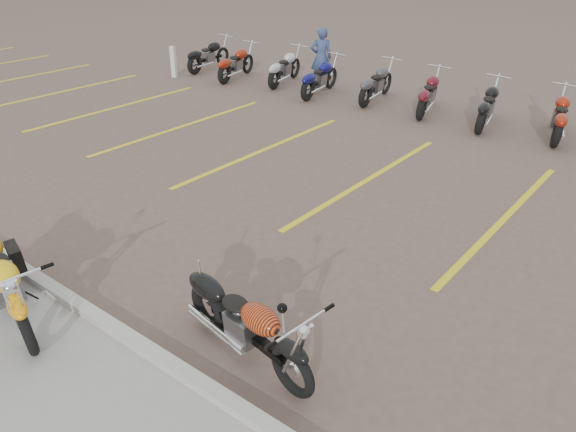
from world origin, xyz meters
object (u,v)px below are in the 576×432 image
(yellow_cruiser, at_px, (9,283))
(person_a, at_px, (321,58))
(flame_cruiser, at_px, (246,325))
(bollard, at_px, (174,62))

(yellow_cruiser, bearing_deg, person_a, 124.14)
(yellow_cruiser, xyz_separation_m, flame_cruiser, (2.83, 1.25, -0.04))
(yellow_cruiser, xyz_separation_m, bollard, (-8.34, 9.99, 0.02))
(flame_cruiser, bearing_deg, yellow_cruiser, -146.15)
(flame_cruiser, relative_size, person_a, 1.18)
(yellow_cruiser, relative_size, person_a, 1.26)
(person_a, bearing_deg, yellow_cruiser, 64.36)
(flame_cruiser, distance_m, person_a, 12.54)
(person_a, bearing_deg, bollard, -20.28)
(yellow_cruiser, distance_m, flame_cruiser, 3.10)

